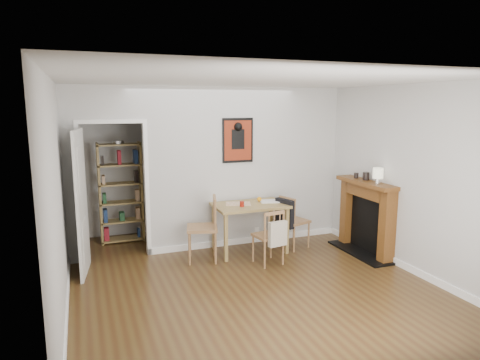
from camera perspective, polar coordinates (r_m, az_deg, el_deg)
name	(u,v)px	position (r m, az deg, el deg)	size (l,w,h in m)	color
ground	(244,277)	(5.98, 0.58, -12.81)	(5.20, 5.20, 0.00)	#4C3618
room_shell	(220,169)	(6.89, -2.67, 1.47)	(5.20, 5.20, 5.20)	beige
dining_table	(250,210)	(6.76, 1.34, -4.01)	(1.13, 0.72, 0.77)	#A1844B
chair_left	(202,229)	(6.45, -5.07, -6.48)	(0.60, 0.60, 0.98)	#A47B4C
chair_right	(293,221)	(7.05, 7.13, -5.43)	(0.59, 0.55, 0.87)	#A47B4C
chair_front	(269,236)	(6.33, 3.83, -7.48)	(0.47, 0.52, 0.83)	#A47B4C
bookshelf	(121,193)	(7.52, -15.61, -1.70)	(0.72, 0.29, 1.70)	#A1844B
fireplace	(367,215)	(7.01, 16.55, -4.47)	(0.45, 1.25, 1.16)	brown
red_glass	(242,204)	(6.57, 0.26, -3.21)	(0.07, 0.07, 0.09)	maroon
orange_fruit	(259,199)	(6.93, 2.59, -2.57)	(0.07, 0.07, 0.07)	orange
placemat	(238,204)	(6.77, -0.25, -3.17)	(0.39, 0.29, 0.00)	beige
notebook	(270,201)	(6.93, 4.03, -2.84)	(0.32, 0.24, 0.02)	white
mantel_lamp	(378,174)	(6.61, 17.91, 0.75)	(0.15, 0.15, 0.24)	silver
ceramic_jar_a	(366,176)	(6.94, 16.46, 0.50)	(0.10, 0.10, 0.12)	black
ceramic_jar_b	(356,176)	(7.07, 15.23, 0.58)	(0.07, 0.07, 0.09)	black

